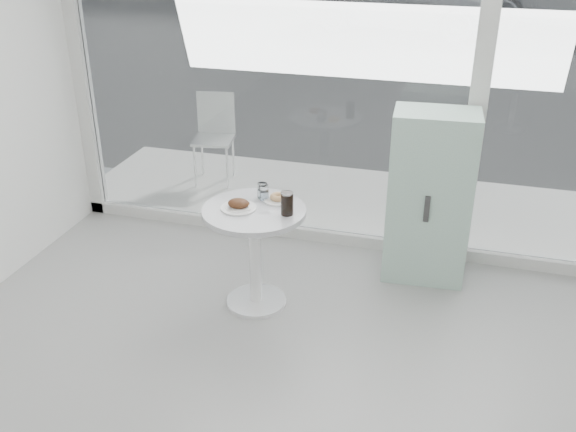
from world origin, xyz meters
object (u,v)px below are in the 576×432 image
(mint_cabinet, at_px, (429,197))
(water_tumbler_a, at_px, (264,193))
(plate_donut, at_px, (278,198))
(cola_glass, at_px, (287,204))
(patio_chair, at_px, (215,132))
(water_tumbler_b, at_px, (262,192))
(main_table, at_px, (255,237))
(plate_fritter, at_px, (239,205))

(mint_cabinet, bearing_deg, water_tumbler_a, -155.43)
(plate_donut, height_order, cola_glass, cola_glass)
(mint_cabinet, distance_m, cola_glass, 1.20)
(plate_donut, relative_size, water_tumbler_a, 1.88)
(patio_chair, distance_m, plate_donut, 2.25)
(plate_donut, height_order, water_tumbler_b, water_tumbler_b)
(patio_chair, bearing_deg, cola_glass, -66.34)
(patio_chair, height_order, water_tumbler_b, patio_chair)
(patio_chair, height_order, cola_glass, patio_chair)
(main_table, bearing_deg, cola_glass, -4.69)
(plate_fritter, bearing_deg, plate_donut, 40.97)
(cola_glass, bearing_deg, plate_donut, 122.42)
(main_table, xyz_separation_m, cola_glass, (0.24, -0.02, 0.30))
(cola_glass, bearing_deg, main_table, 175.31)
(patio_chair, relative_size, water_tumbler_a, 8.45)
(main_table, relative_size, plate_fritter, 3.12)
(mint_cabinet, height_order, patio_chair, mint_cabinet)
(main_table, xyz_separation_m, mint_cabinet, (1.13, 0.76, 0.12))
(main_table, xyz_separation_m, plate_donut, (0.12, 0.17, 0.24))
(patio_chair, distance_m, water_tumbler_b, 2.17)
(plate_donut, relative_size, cola_glass, 1.24)
(mint_cabinet, bearing_deg, patio_chair, 146.82)
(mint_cabinet, bearing_deg, cola_glass, -142.35)
(main_table, bearing_deg, patio_chair, 118.63)
(water_tumbler_a, relative_size, cola_glass, 0.66)
(patio_chair, xyz_separation_m, plate_fritter, (1.01, -2.06, 0.24))
(patio_chair, relative_size, water_tumbler_b, 8.02)
(patio_chair, distance_m, plate_fritter, 2.31)
(main_table, relative_size, water_tumbler_a, 7.26)
(water_tumbler_b, relative_size, cola_glass, 0.69)
(water_tumbler_b, bearing_deg, cola_glass, -40.71)
(main_table, relative_size, patio_chair, 0.86)
(main_table, distance_m, cola_glass, 0.38)
(main_table, relative_size, mint_cabinet, 0.58)
(mint_cabinet, xyz_separation_m, plate_donut, (-1.01, -0.59, 0.12))
(water_tumbler_a, height_order, water_tumbler_b, water_tumbler_b)
(main_table, distance_m, patio_chair, 2.32)
(mint_cabinet, bearing_deg, main_table, -149.70)
(plate_fritter, bearing_deg, mint_cabinet, 32.47)
(main_table, bearing_deg, water_tumbler_b, 89.89)
(water_tumbler_a, relative_size, water_tumbler_b, 0.95)
(water_tumbler_b, height_order, cola_glass, cola_glass)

